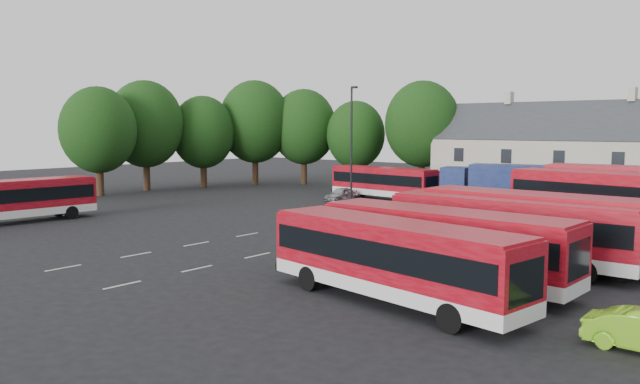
{
  "coord_description": "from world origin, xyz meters",
  "views": [
    {
      "loc": [
        28.08,
        -28.45,
        6.7
      ],
      "look_at": [
        0.55,
        4.39,
        2.2
      ],
      "focal_mm": 35.0,
      "sensor_mm": 36.0,
      "label": 1
    }
  ],
  "objects_px": {
    "box_truck": "(494,184)",
    "bus_west": "(16,197)",
    "lamppost": "(352,141)",
    "bus_row_a": "(393,255)",
    "silver_car": "(341,194)",
    "bus_dd_south": "(600,203)"
  },
  "relations": [
    {
      "from": "bus_dd_south",
      "to": "lamppost",
      "type": "height_order",
      "value": "lamppost"
    },
    {
      "from": "box_truck",
      "to": "silver_car",
      "type": "distance_m",
      "value": 13.49
    },
    {
      "from": "bus_row_a",
      "to": "bus_dd_south",
      "type": "relative_size",
      "value": 1.11
    },
    {
      "from": "bus_row_a",
      "to": "bus_dd_south",
      "type": "xyz_separation_m",
      "value": [
        2.36,
        17.71,
        0.46
      ]
    },
    {
      "from": "bus_west",
      "to": "bus_dd_south",
      "type": "bearing_deg",
      "value": -58.82
    },
    {
      "from": "box_truck",
      "to": "bus_dd_south",
      "type": "bearing_deg",
      "value": -58.89
    },
    {
      "from": "bus_dd_south",
      "to": "bus_row_a",
      "type": "bearing_deg",
      "value": -89.11
    },
    {
      "from": "bus_dd_south",
      "to": "lamppost",
      "type": "xyz_separation_m",
      "value": [
        -22.73,
        6.63,
        3.09
      ]
    },
    {
      "from": "bus_dd_south",
      "to": "silver_car",
      "type": "bearing_deg",
      "value": 172.49
    },
    {
      "from": "lamppost",
      "to": "bus_row_a",
      "type": "bearing_deg",
      "value": -50.07
    },
    {
      "from": "silver_car",
      "to": "lamppost",
      "type": "relative_size",
      "value": 0.35
    },
    {
      "from": "bus_west",
      "to": "box_truck",
      "type": "height_order",
      "value": "box_truck"
    },
    {
      "from": "bus_row_a",
      "to": "bus_dd_south",
      "type": "bearing_deg",
      "value": 90.98
    },
    {
      "from": "bus_dd_south",
      "to": "bus_west",
      "type": "bearing_deg",
      "value": -143.67
    },
    {
      "from": "bus_row_a",
      "to": "lamppost",
      "type": "height_order",
      "value": "lamppost"
    },
    {
      "from": "bus_row_a",
      "to": "silver_car",
      "type": "distance_m",
      "value": 32.87
    },
    {
      "from": "bus_west",
      "to": "box_truck",
      "type": "distance_m",
      "value": 36.45
    },
    {
      "from": "bus_west",
      "to": "box_truck",
      "type": "xyz_separation_m",
      "value": [
        22.23,
        28.89,
        0.23
      ]
    },
    {
      "from": "lamppost",
      "to": "bus_west",
      "type": "bearing_deg",
      "value": -114.04
    },
    {
      "from": "box_truck",
      "to": "bus_west",
      "type": "bearing_deg",
      "value": -142.11
    },
    {
      "from": "bus_west",
      "to": "silver_car",
      "type": "xyz_separation_m",
      "value": [
        9.5,
        24.66,
        -1.2
      ]
    },
    {
      "from": "bus_west",
      "to": "lamppost",
      "type": "distance_m",
      "value": 26.95
    }
  ]
}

